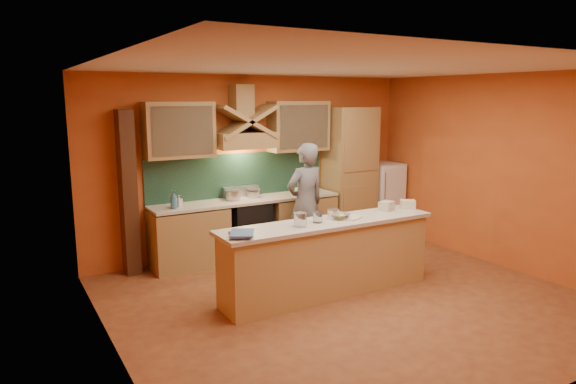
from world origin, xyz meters
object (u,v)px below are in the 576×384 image
person (305,203)px  fridge (382,199)px  stove (248,229)px  kitchen_scale (334,215)px  mixing_bowl (339,216)px

person → fridge: bearing=-168.7°
stove → person: person is taller
fridge → kitchen_scale: bearing=-142.4°
person → mixing_bowl: size_ratio=7.03×
kitchen_scale → mixing_bowl: size_ratio=0.50×
fridge → person: person is taller
fridge → stove: bearing=180.0°
stove → person: bearing=-43.0°
kitchen_scale → mixing_bowl: (0.06, -0.03, -0.02)m
person → mixing_bowl: person is taller
stove → kitchen_scale: bearing=-79.6°
stove → mixing_bowl: bearing=-78.0°
fridge → mixing_bowl: bearing=-141.2°
person → kitchen_scale: 1.25m
person → kitchen_scale: (-0.33, -1.20, 0.10)m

